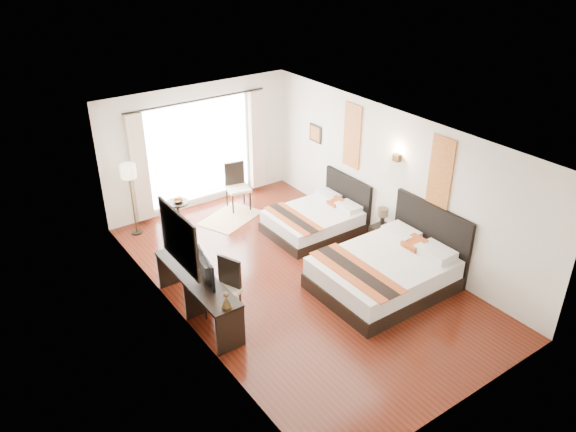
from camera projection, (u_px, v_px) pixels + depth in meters
floor at (297, 277)px, 10.41m from camera, size 4.50×7.50×0.01m
ceiling at (299, 134)px, 9.10m from camera, size 4.50×7.50×0.02m
wall_headboard at (391, 180)px, 10.89m from camera, size 0.01×7.50×2.80m
wall_desk at (180, 249)px, 8.61m from camera, size 0.01×7.50×2.80m
wall_window at (199, 147)px, 12.46m from camera, size 4.50×0.01×2.80m
wall_entry at (473, 322)px, 7.05m from camera, size 4.50×0.01×2.80m
window_glass at (199, 151)px, 12.49m from camera, size 2.40×0.02×2.20m
sheer_curtain at (201, 152)px, 12.45m from camera, size 2.30×0.02×2.10m
drape_left at (139, 168)px, 11.69m from camera, size 0.35×0.14×2.35m
drape_right at (257, 140)px, 13.17m from camera, size 0.35×0.14×2.35m
art_panel_near at (440, 174)px, 9.79m from camera, size 0.03×0.50×1.35m
art_panel_far at (352, 136)px, 11.48m from camera, size 0.03×0.50×1.35m
wall_sconce at (397, 158)px, 10.52m from camera, size 0.10×0.14×0.14m
mirror_frame at (179, 239)px, 8.60m from camera, size 0.04×1.25×0.95m
mirror_glass at (180, 238)px, 8.61m from camera, size 0.01×1.12×0.82m
bed_near at (387, 271)px, 9.98m from camera, size 2.36×1.84×1.33m
bed_far at (317, 219)px, 11.82m from camera, size 1.89×1.47×1.06m
nightstand at (383, 238)px, 11.23m from camera, size 0.39×0.49×0.47m
table_lamp at (383, 213)px, 11.09m from camera, size 0.21×0.21×0.34m
vase at (390, 227)px, 10.94m from camera, size 0.13×0.13×0.13m
console_desk at (198, 296)px, 9.26m from camera, size 0.50×2.20×0.76m
television at (201, 269)px, 8.88m from camera, size 0.24×0.80×0.46m
bronze_figurine at (226, 301)px, 8.31m from camera, size 0.17×0.17×0.24m
desk_chair at (224, 300)px, 9.26m from camera, size 0.63×0.63×1.03m
floor_lamp at (129, 176)px, 11.26m from camera, size 0.31×0.31×1.56m
side_table at (178, 213)px, 12.08m from camera, size 0.47×0.47×0.55m
fruit_bowl at (178, 201)px, 11.94m from camera, size 0.25×0.25×0.05m
window_chair at (238, 195)px, 12.76m from camera, size 0.57×0.57×1.06m
jute_rug at (230, 218)px, 12.47m from camera, size 1.54×1.32×0.01m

